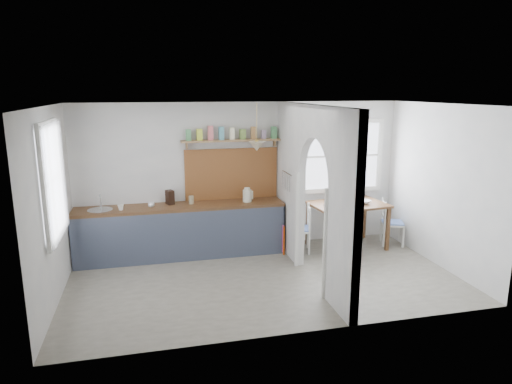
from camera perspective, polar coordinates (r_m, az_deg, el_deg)
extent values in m
cube|color=gray|center=(7.03, 1.11, -10.84)|extent=(5.80, 3.20, 0.01)
cube|color=silver|center=(6.45, 1.21, 10.85)|extent=(5.80, 3.20, 0.01)
cube|color=silver|center=(8.14, -1.68, 2.03)|extent=(5.80, 0.01, 2.60)
cube|color=silver|center=(5.14, 5.66, -4.44)|extent=(5.80, 0.01, 2.60)
cube|color=silver|center=(6.54, -24.27, -1.78)|extent=(0.01, 3.20, 2.60)
cube|color=silver|center=(7.85, 22.10, 0.69)|extent=(0.01, 3.20, 2.60)
cube|color=silver|center=(5.75, 10.97, -2.76)|extent=(0.12, 0.80, 2.60)
cube|color=silver|center=(7.75, 4.31, 1.45)|extent=(0.12, 1.20, 2.60)
cube|color=silver|center=(6.51, 7.64, 6.12)|extent=(0.12, 1.20, 1.05)
cube|color=brown|center=(7.80, -9.36, -1.82)|extent=(3.50, 0.60, 0.05)
cube|color=#3E4351|center=(7.65, -9.08, -5.61)|extent=(3.50, 0.03, 0.85)
cube|color=black|center=(7.97, -9.27, -4.87)|extent=(3.46, 0.45, 0.85)
cylinder|color=#B3B5B8|center=(7.82, -18.91, -2.20)|extent=(0.40, 0.40, 0.02)
cube|color=brown|center=(8.07, -3.07, 2.28)|extent=(1.65, 0.03, 0.90)
cube|color=#AB814B|center=(7.90, -3.01, 6.46)|extent=(1.75, 0.20, 0.03)
cube|color=#3B8046|center=(7.79, -8.45, 7.02)|extent=(0.09, 0.09, 0.18)
cube|color=#B9CC27|center=(7.81, -7.08, 7.08)|extent=(0.09, 0.09, 0.18)
cube|color=#C85B5F|center=(7.83, -5.72, 7.13)|extent=(0.09, 0.09, 0.18)
cube|color=teal|center=(7.86, -4.36, 7.17)|extent=(0.09, 0.09, 0.18)
cube|color=#EFECB4|center=(7.89, -3.02, 7.21)|extent=(0.09, 0.09, 0.18)
cube|color=olive|center=(7.93, -1.68, 7.25)|extent=(0.09, 0.09, 0.18)
cube|color=#9D6C32|center=(7.97, -0.36, 7.28)|extent=(0.09, 0.09, 0.18)
cube|color=gray|center=(8.01, 0.95, 7.31)|extent=(0.09, 0.09, 0.18)
cube|color=#3B8046|center=(8.06, 2.24, 7.34)|extent=(0.09, 0.09, 0.18)
cone|color=beige|center=(7.65, 0.09, 5.74)|extent=(0.26, 0.26, 0.16)
cylinder|color=#B3B5B8|center=(7.60, 3.91, 2.38)|extent=(0.02, 0.50, 0.02)
imported|color=white|center=(7.68, -16.54, -1.87)|extent=(0.12, 0.12, 0.09)
imported|color=white|center=(7.76, -12.97, -1.55)|extent=(0.12, 0.12, 0.08)
cube|color=black|center=(7.87, -10.71, -0.65)|extent=(0.16, 0.18, 0.24)
cylinder|color=gray|center=(7.84, -8.09, -0.98)|extent=(0.11, 0.11, 0.14)
cube|color=#DC4095|center=(7.97, 3.38, -5.85)|extent=(0.02, 0.03, 0.49)
cube|color=#C04009|center=(7.93, 3.50, -6.15)|extent=(0.02, 0.03, 0.53)
imported|color=silver|center=(8.33, 13.25, -1.20)|extent=(0.33, 0.33, 0.06)
imported|color=#54845A|center=(8.08, 10.54, -1.37)|extent=(0.12, 0.12, 0.10)
cylinder|color=black|center=(8.09, 9.09, -1.62)|extent=(0.22, 0.22, 0.02)
imported|color=#584168|center=(8.48, 10.67, -0.34)|extent=(0.24, 0.24, 0.21)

